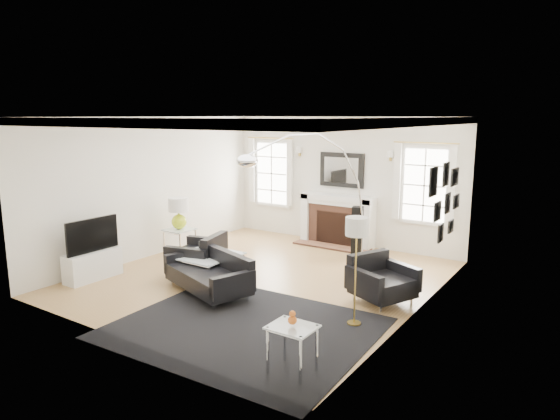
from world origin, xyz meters
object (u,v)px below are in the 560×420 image
Objects in this scene: armchair_right at (380,281)px; gourd_lamp at (179,211)px; sofa at (211,275)px; arc_floor_lamp at (306,199)px; coffee_table at (207,256)px; fireplace at (337,221)px; armchair_left at (200,256)px.

gourd_lamp is at bearing 178.93° from armchair_right.
sofa is 0.69× the size of arc_floor_lamp.
gourd_lamp reaches higher than coffee_table.
fireplace is at bearing 76.84° from coffee_table.
armchair_left is 1.10× the size of coffee_table.
sofa is 1.67× the size of armchair_left.
armchair_left is at bearing -108.02° from fireplace.
arc_floor_lamp is (0.91, 1.45, 1.12)m from sofa.
sofa is 1.63× the size of armchair_right.
armchair_right is 4.39m from gourd_lamp.
armchair_right is at bearing -11.86° from arc_floor_lamp.
sofa is 0.70m from coffee_table.
fireplace reaches higher than coffee_table.
armchair_right is 1.13× the size of coffee_table.
coffee_table is at bearing -103.16° from fireplace.
sofa reaches higher than coffee_table.
armchair_right reaches higher than sofa.
fireplace is 1.51× the size of armchair_right.
gourd_lamp reaches higher than fireplace.
fireplace is 1.71× the size of coffee_table.
fireplace is 3.45m from gourd_lamp.
coffee_table is at bearing -167.15° from armchair_right.
armchair_left is (-1.06, -3.26, -0.20)m from fireplace.
sofa is at bearing -122.08° from arc_floor_lamp.
fireplace is 1.56× the size of armchair_left.
armchair_right is (2.43, 1.14, 0.03)m from sofa.
gourd_lamp is at bearing -175.19° from arc_floor_lamp.
gourd_lamp reaches higher than sofa.
armchair_left is (-0.77, 0.58, 0.05)m from sofa.
sofa is 2.84× the size of gourd_lamp.
coffee_table is 0.38× the size of arc_floor_lamp.
fireplace is at bearing 104.70° from arc_floor_lamp.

